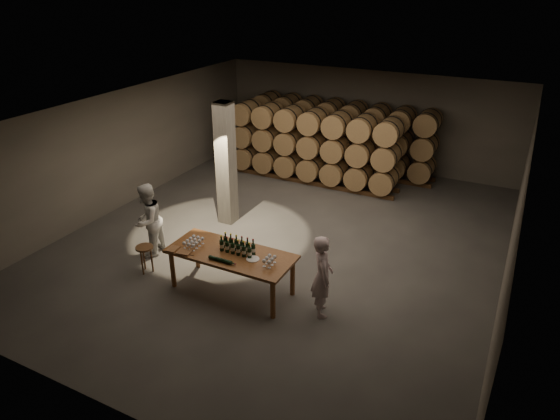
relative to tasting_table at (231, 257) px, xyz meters
The scene contains 15 objects.
room 3.34m from the tasting_table, 123.69° to the left, with size 12.00×12.00×12.00m.
tasting_table is the anchor object (origin of this frame).
barrel_stack_back 7.73m from the tasting_table, 94.23° to the left, with size 6.26×0.95×2.31m.
barrel_stack_front 6.39m from the tasting_table, 98.66° to the left, with size 5.48×0.95×2.31m.
bottle_cluster 0.27m from the tasting_table, 31.47° to the left, with size 0.74×0.24×0.35m.
lying_bottles 0.41m from the tasting_table, 87.96° to the right, with size 0.60×0.08×0.08m.
glass_cluster_left 0.86m from the tasting_table, behind, with size 0.30×0.41×0.16m.
glass_cluster_right 0.93m from the tasting_table, ahead, with size 0.19×0.30×0.17m.
plate 0.54m from the tasting_table, ahead, with size 0.26×0.26×0.01m, color white.
notebook_near 0.94m from the tasting_table, 152.70° to the right, with size 0.28×0.22×0.03m, color brown.
notebook_corner 1.21m from the tasting_table, 159.43° to the right, with size 0.20×0.26×0.02m, color brown.
pen 0.80m from the tasting_table, 145.48° to the right, with size 0.01×0.01×0.13m, color black.
stool 2.10m from the tasting_table, behind, with size 0.38×0.38×0.63m.
person_man 1.94m from the tasting_table, ahead, with size 0.61×0.40×1.68m, color beige.
person_woman 2.53m from the tasting_table, behind, with size 0.85×0.66×1.75m, color silver.
Camera 1 is at (4.83, -9.79, 5.99)m, focal length 32.00 mm.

